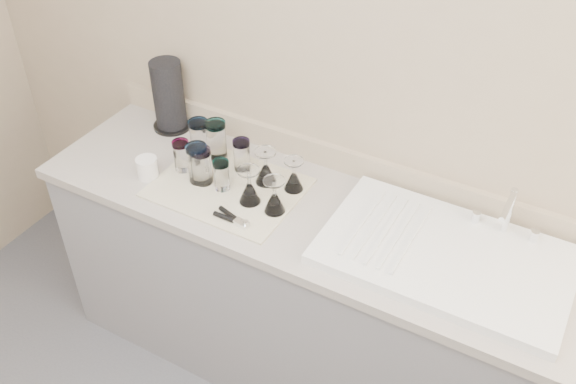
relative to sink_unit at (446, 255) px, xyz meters
The scene contains 17 objects.
counter_unit 0.72m from the sink_unit, behind, with size 2.06×0.62×0.90m.
sink_unit is the anchor object (origin of this frame).
dish_towel 0.85m from the sink_unit, behind, with size 0.55×0.42×0.01m, color silver.
tumbler_teal 1.07m from the sink_unit, behind, with size 0.08×0.08×0.16m.
tumbler_cyan 1.00m from the sink_unit, behind, with size 0.08×0.08×0.16m.
tumbler_purple 0.87m from the sink_unit, behind, with size 0.07×0.07×0.13m.
tumbler_magenta 1.07m from the sink_unit, behind, with size 0.07×0.07×0.13m.
tumbler_blue 0.95m from the sink_unit, behind, with size 0.08×0.08×0.15m.
tumbler_lavender 0.86m from the sink_unit, behind, with size 0.06×0.06×0.12m.
tumbler_extra 0.97m from the sink_unit, behind, with size 0.08×0.08×0.16m.
goblet_back_left 0.74m from the sink_unit, behind, with size 0.08×0.08×0.14m.
goblet_back_right 0.63m from the sink_unit, behind, with size 0.07×0.07×0.13m.
goblet_front_left 0.73m from the sink_unit, behind, with size 0.08×0.08×0.14m.
goblet_front_right 0.63m from the sink_unit, behind, with size 0.08×0.08×0.14m.
can_opener 0.75m from the sink_unit, 165.16° to the right, with size 0.15×0.06×0.02m.
white_mug 1.17m from the sink_unit, behind, with size 0.12×0.11×0.08m.
paper_towel_roll 1.32m from the sink_unit, behind, with size 0.16×0.16×0.31m.
Camera 1 is at (0.84, -0.40, 2.42)m, focal length 40.00 mm.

